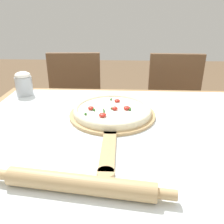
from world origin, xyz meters
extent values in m
cube|color=#A87F51|center=(0.00, 0.00, 0.75)|extent=(1.21, 1.00, 0.03)
cylinder|color=#A87F51|center=(-0.55, 0.45, 0.37)|extent=(0.06, 0.06, 0.73)
cylinder|color=#A87F51|center=(0.55, 0.45, 0.37)|extent=(0.06, 0.06, 0.73)
cube|color=silver|center=(0.00, 0.00, 0.76)|extent=(1.13, 0.92, 0.00)
cylinder|color=tan|center=(-0.03, 0.14, 0.77)|extent=(0.36, 0.36, 0.01)
cube|color=tan|center=(-0.03, -0.13, 0.77)|extent=(0.04, 0.23, 0.01)
cylinder|color=tan|center=(-0.03, -0.25, 0.77)|extent=(0.05, 0.05, 0.01)
cylinder|color=beige|center=(-0.03, 0.14, 0.79)|extent=(0.32, 0.32, 0.02)
torus|color=beige|center=(-0.03, 0.14, 0.79)|extent=(0.32, 0.32, 0.02)
cylinder|color=white|center=(-0.03, 0.14, 0.80)|extent=(0.28, 0.28, 0.00)
ellipsoid|color=red|center=(-0.06, 0.06, 0.80)|extent=(0.03, 0.03, 0.01)
ellipsoid|color=red|center=(-0.01, 0.22, 0.80)|extent=(0.03, 0.03, 0.01)
ellipsoid|color=red|center=(-0.11, 0.13, 0.80)|extent=(0.02, 0.02, 0.01)
ellipsoid|color=red|center=(0.03, 0.14, 0.80)|extent=(0.03, 0.03, 0.01)
ellipsoid|color=red|center=(-0.01, 0.13, 0.80)|extent=(0.02, 0.02, 0.01)
cube|color=#387533|center=(-0.13, 0.07, 0.80)|extent=(0.01, 0.01, 0.01)
cube|color=#387533|center=(-0.06, 0.10, 0.80)|extent=(0.01, 0.01, 0.01)
cube|color=#387533|center=(0.05, 0.14, 0.80)|extent=(0.01, 0.01, 0.01)
cube|color=#387533|center=(-0.06, 0.11, 0.80)|extent=(0.01, 0.01, 0.01)
cube|color=#387533|center=(-0.04, 0.24, 0.80)|extent=(0.01, 0.01, 0.01)
cube|color=#387533|center=(-0.03, 0.13, 0.80)|extent=(0.01, 0.01, 0.01)
cube|color=#387533|center=(-0.10, 0.11, 0.80)|extent=(0.01, 0.01, 0.01)
cube|color=#387533|center=(0.05, 0.12, 0.80)|extent=(0.01, 0.01, 0.01)
cylinder|color=tan|center=(-0.08, -0.31, 0.79)|extent=(0.37, 0.09, 0.05)
cylinder|color=tan|center=(-0.29, -0.29, 0.79)|extent=(0.05, 0.03, 0.03)
cylinder|color=tan|center=(0.12, -0.34, 0.79)|extent=(0.05, 0.03, 0.03)
cube|color=brown|center=(-0.33, 0.75, 0.44)|extent=(0.43, 0.43, 0.02)
cube|color=brown|center=(-0.34, 0.93, 0.67)|extent=(0.38, 0.06, 0.44)
cylinder|color=brown|center=(-0.48, 0.58, 0.21)|extent=(0.04, 0.04, 0.42)
cylinder|color=brown|center=(-0.16, 0.60, 0.21)|extent=(0.04, 0.04, 0.42)
cylinder|color=brown|center=(-0.50, 0.89, 0.21)|extent=(0.04, 0.04, 0.42)
cylinder|color=brown|center=(-0.18, 0.92, 0.21)|extent=(0.04, 0.04, 0.42)
cube|color=brown|center=(0.39, 0.75, 0.44)|extent=(0.41, 0.41, 0.02)
cube|color=brown|center=(0.39, 0.93, 0.67)|extent=(0.38, 0.04, 0.44)
cylinder|color=brown|center=(0.23, 0.59, 0.21)|extent=(0.04, 0.04, 0.42)
cylinder|color=brown|center=(0.55, 0.58, 0.21)|extent=(0.04, 0.04, 0.42)
cylinder|color=brown|center=(0.23, 0.91, 0.21)|extent=(0.04, 0.04, 0.42)
cylinder|color=brown|center=(0.55, 0.90, 0.21)|extent=(0.04, 0.04, 0.42)
cylinder|color=#B2B7BC|center=(-0.49, 0.38, 0.81)|extent=(0.08, 0.08, 0.09)
ellipsoid|color=white|center=(-0.49, 0.38, 0.87)|extent=(0.08, 0.08, 0.04)
camera|label=1|loc=(0.02, -0.76, 1.18)|focal=38.00mm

